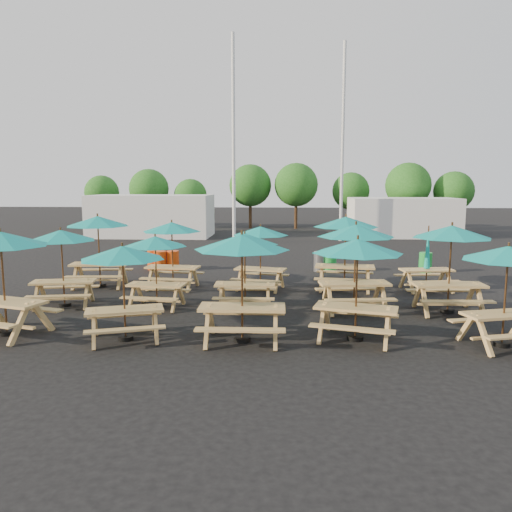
# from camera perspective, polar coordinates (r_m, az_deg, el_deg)

# --- Properties ---
(ground) EXTENTS (120.00, 120.00, 0.00)m
(ground) POSITION_cam_1_polar(r_m,az_deg,el_deg) (15.84, -0.30, -4.72)
(ground) COLOR black
(ground) RESTS_ON ground
(picnic_unit_0) EXTENTS (2.69, 2.69, 2.49)m
(picnic_unit_0) POSITION_cam_1_polar(r_m,az_deg,el_deg) (13.00, -27.15, 1.09)
(picnic_unit_0) COLOR tan
(picnic_unit_0) RESTS_ON ground
(picnic_unit_1) EXTENTS (2.28, 2.28, 2.27)m
(picnic_unit_1) POSITION_cam_1_polar(r_m,az_deg,el_deg) (15.42, -21.38, 1.70)
(picnic_unit_1) COLOR tan
(picnic_unit_1) RESTS_ON ground
(picnic_unit_2) EXTENTS (2.33, 2.33, 2.49)m
(picnic_unit_2) POSITION_cam_1_polar(r_m,az_deg,el_deg) (17.94, -17.62, 3.34)
(picnic_unit_2) COLOR tan
(picnic_unit_2) RESTS_ON ground
(picnic_unit_3) EXTENTS (2.40, 2.40, 2.20)m
(picnic_unit_3) POSITION_cam_1_polar(r_m,az_deg,el_deg) (11.59, -15.00, -0.28)
(picnic_unit_3) COLOR tan
(picnic_unit_3) RESTS_ON ground
(picnic_unit_4) EXTENTS (1.99, 1.99, 2.10)m
(picnic_unit_4) POSITION_cam_1_polar(r_m,az_deg,el_deg) (14.49, -11.43, 1.15)
(picnic_unit_4) COLOR tan
(picnic_unit_4) RESTS_ON ground
(picnic_unit_5) EXTENTS (2.21, 2.21, 2.30)m
(picnic_unit_5) POSITION_cam_1_polar(r_m,az_deg,el_deg) (17.07, -9.60, 2.83)
(picnic_unit_5) COLOR tan
(picnic_unit_5) RESTS_ON ground
(picnic_unit_6) EXTENTS (2.17, 2.17, 2.48)m
(picnic_unit_6) POSITION_cam_1_polar(r_m,az_deg,el_deg) (11.06, -1.62, 0.84)
(picnic_unit_6) COLOR tan
(picnic_unit_6) RESTS_ON ground
(picnic_unit_7) EXTENTS (1.90, 1.90, 2.19)m
(picnic_unit_7) POSITION_cam_1_polar(r_m,az_deg,el_deg) (14.12, -1.29, 1.44)
(picnic_unit_7) COLOR tan
(picnic_unit_7) RESTS_ON ground
(picnic_unit_8) EXTENTS (2.25, 2.25, 2.17)m
(picnic_unit_8) POSITION_cam_1_polar(r_m,az_deg,el_deg) (16.71, 0.51, 2.44)
(picnic_unit_8) COLOR tan
(picnic_unit_8) RESTS_ON ground
(picnic_unit_9) EXTENTS (2.50, 2.50, 2.36)m
(picnic_unit_9) POSITION_cam_1_polar(r_m,az_deg,el_deg) (11.41, 11.53, 0.39)
(picnic_unit_9) COLOR tan
(picnic_unit_9) RESTS_ON ground
(picnic_unit_10) EXTENTS (2.37, 2.37, 2.47)m
(picnic_unit_10) POSITION_cam_1_polar(r_m,az_deg,el_deg) (14.06, 11.33, 2.24)
(picnic_unit_10) COLOR tan
(picnic_unit_10) RESTS_ON ground
(picnic_unit_11) EXTENTS (2.41, 2.41, 2.50)m
(picnic_unit_11) POSITION_cam_1_polar(r_m,az_deg,el_deg) (16.85, 10.22, 3.34)
(picnic_unit_11) COLOR tan
(picnic_unit_11) RESTS_ON ground
(picnic_unit_12) EXTENTS (2.38, 2.38, 2.26)m
(picnic_unit_12) POSITION_cam_1_polar(r_m,az_deg,el_deg) (12.05, 26.84, -0.36)
(picnic_unit_12) COLOR tan
(picnic_unit_12) RESTS_ON ground
(picnic_unit_13) EXTENTS (2.19, 2.19, 2.46)m
(picnic_unit_13) POSITION_cam_1_polar(r_m,az_deg,el_deg) (14.62, 21.44, 2.02)
(picnic_unit_13) COLOR tan
(picnic_unit_13) RESTS_ON ground
(picnic_unit_14) EXTENTS (1.92, 1.74, 2.19)m
(picnic_unit_14) POSITION_cam_1_polar(r_m,az_deg,el_deg) (17.59, 18.95, -0.89)
(picnic_unit_14) COLOR tan
(picnic_unit_14) RESTS_ON ground
(waste_bin_0) EXTENTS (0.51, 0.51, 0.81)m
(waste_bin_0) POSITION_cam_1_polar(r_m,az_deg,el_deg) (20.88, -10.88, -0.56)
(waste_bin_0) COLOR #DB420C
(waste_bin_0) RESTS_ON ground
(waste_bin_1) EXTENTS (0.51, 0.51, 0.81)m
(waste_bin_1) POSITION_cam_1_polar(r_m,az_deg,el_deg) (21.28, -11.63, -0.42)
(waste_bin_1) COLOR #DB420C
(waste_bin_1) RESTS_ON ground
(waste_bin_2) EXTENTS (0.51, 0.51, 0.81)m
(waste_bin_2) POSITION_cam_1_polar(r_m,az_deg,el_deg) (20.90, -9.48, -0.52)
(waste_bin_2) COLOR #DB420C
(waste_bin_2) RESTS_ON ground
(waste_bin_3) EXTENTS (0.51, 0.51, 0.81)m
(waste_bin_3) POSITION_cam_1_polar(r_m,az_deg,el_deg) (20.52, 7.32, -0.64)
(waste_bin_3) COLOR gray
(waste_bin_3) RESTS_ON ground
(waste_bin_4) EXTENTS (0.51, 0.51, 0.81)m
(waste_bin_4) POSITION_cam_1_polar(r_m,az_deg,el_deg) (20.49, 8.47, -0.67)
(waste_bin_4) COLOR green
(waste_bin_4) RESTS_ON ground
(waste_bin_5) EXTENTS (0.51, 0.51, 0.81)m
(waste_bin_5) POSITION_cam_1_polar(r_m,az_deg,el_deg) (21.23, 18.79, -0.71)
(waste_bin_5) COLOR green
(waste_bin_5) RESTS_ON ground
(mast_0) EXTENTS (0.20, 0.20, 12.00)m
(mast_0) POSITION_cam_1_polar(r_m,az_deg,el_deg) (29.65, -2.58, 12.99)
(mast_0) COLOR silver
(mast_0) RESTS_ON ground
(mast_1) EXTENTS (0.20, 0.20, 12.00)m
(mast_1) POSITION_cam_1_polar(r_m,az_deg,el_deg) (31.70, 9.86, 12.57)
(mast_1) COLOR silver
(mast_1) RESTS_ON ground
(event_tent_0) EXTENTS (8.00, 4.00, 2.80)m
(event_tent_0) POSITION_cam_1_polar(r_m,az_deg,el_deg) (34.64, -11.81, 4.53)
(event_tent_0) COLOR silver
(event_tent_0) RESTS_ON ground
(event_tent_1) EXTENTS (7.00, 4.00, 2.60)m
(event_tent_1) POSITION_cam_1_polar(r_m,az_deg,el_deg) (35.40, 16.38, 4.28)
(event_tent_1) COLOR silver
(event_tent_1) RESTS_ON ground
(tree_0) EXTENTS (2.80, 2.80, 4.24)m
(tree_0) POSITION_cam_1_polar(r_m,az_deg,el_deg) (43.34, -17.21, 6.95)
(tree_0) COLOR #382314
(tree_0) RESTS_ON ground
(tree_1) EXTENTS (3.11, 3.11, 4.72)m
(tree_1) POSITION_cam_1_polar(r_m,az_deg,el_deg) (40.73, -12.13, 7.52)
(tree_1) COLOR #382314
(tree_1) RESTS_ON ground
(tree_2) EXTENTS (2.59, 2.59, 3.93)m
(tree_2) POSITION_cam_1_polar(r_m,az_deg,el_deg) (39.75, -7.49, 6.86)
(tree_2) COLOR #382314
(tree_2) RESTS_ON ground
(tree_3) EXTENTS (3.36, 3.36, 5.09)m
(tree_3) POSITION_cam_1_polar(r_m,az_deg,el_deg) (40.21, -0.66, 8.06)
(tree_3) COLOR #382314
(tree_3) RESTS_ON ground
(tree_4) EXTENTS (3.41, 3.41, 5.17)m
(tree_4) POSITION_cam_1_polar(r_m,az_deg,el_deg) (39.67, 4.62, 8.11)
(tree_4) COLOR #382314
(tree_4) RESTS_ON ground
(tree_5) EXTENTS (2.94, 2.94, 4.45)m
(tree_5) POSITION_cam_1_polar(r_m,az_deg,el_deg) (40.43, 10.78, 7.30)
(tree_5) COLOR #382314
(tree_5) RESTS_ON ground
(tree_6) EXTENTS (3.38, 3.38, 5.13)m
(tree_6) POSITION_cam_1_polar(r_m,az_deg,el_deg) (39.41, 16.98, 7.73)
(tree_6) COLOR #382314
(tree_6) RESTS_ON ground
(tree_7) EXTENTS (2.95, 2.95, 4.48)m
(tree_7) POSITION_cam_1_polar(r_m,az_deg,el_deg) (40.37, 21.66, 6.89)
(tree_7) COLOR #382314
(tree_7) RESTS_ON ground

